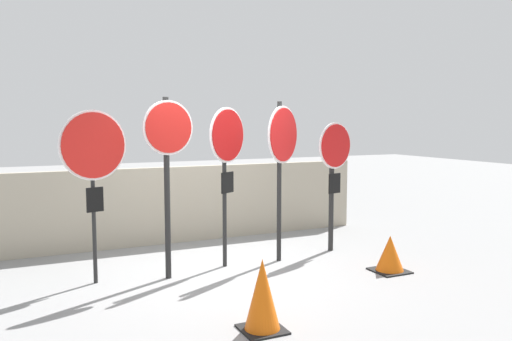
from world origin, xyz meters
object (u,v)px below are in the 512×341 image
object	(u,v)px
stop_sign_2	(227,149)
traffic_cone_0	(262,295)
stop_sign_0	(94,156)
traffic_cone_1	(390,254)
stop_sign_4	(334,163)
stop_sign_3	(282,147)
stop_sign_1	(168,152)

from	to	relation	value
stop_sign_2	traffic_cone_0	world-z (taller)	stop_sign_2
stop_sign_0	traffic_cone_1	size ratio (longest dim) A/B	4.38
stop_sign_0	stop_sign_2	distance (m)	1.85
stop_sign_2	traffic_cone_0	distance (m)	2.68
traffic_cone_0	traffic_cone_1	xyz separation A→B (m)	(2.52, 1.07, -0.11)
stop_sign_4	traffic_cone_0	world-z (taller)	stop_sign_4
stop_sign_2	stop_sign_4	bearing A→B (deg)	-28.85
stop_sign_0	traffic_cone_1	distance (m)	4.28
stop_sign_4	traffic_cone_1	world-z (taller)	stop_sign_4
traffic_cone_1	stop_sign_3	bearing A→B (deg)	135.72
stop_sign_1	stop_sign_3	distance (m)	1.79
stop_sign_0	stop_sign_4	bearing A→B (deg)	-15.37
stop_sign_2	stop_sign_4	world-z (taller)	stop_sign_2
traffic_cone_1	traffic_cone_0	bearing A→B (deg)	-156.99
stop_sign_2	traffic_cone_1	distance (m)	2.76
traffic_cone_0	traffic_cone_1	distance (m)	2.74
stop_sign_0	stop_sign_2	size ratio (longest dim) A/B	0.98
stop_sign_3	stop_sign_1	bearing A→B (deg)	151.02
stop_sign_0	stop_sign_4	size ratio (longest dim) A/B	1.08
traffic_cone_0	traffic_cone_1	size ratio (longest dim) A/B	1.44
stop_sign_2	traffic_cone_1	size ratio (longest dim) A/B	4.49
stop_sign_4	traffic_cone_1	size ratio (longest dim) A/B	4.08
stop_sign_1	stop_sign_3	world-z (taller)	stop_sign_1
stop_sign_2	traffic_cone_0	size ratio (longest dim) A/B	3.12
stop_sign_1	stop_sign_2	xyz separation A→B (m)	(0.92, 0.21, 0.01)
stop_sign_1	stop_sign_4	distance (m)	2.87
stop_sign_0	traffic_cone_1	bearing A→B (deg)	-34.26
traffic_cone_0	stop_sign_1	bearing A→B (deg)	101.40
stop_sign_1	stop_sign_2	world-z (taller)	stop_sign_1
stop_sign_0	stop_sign_3	distance (m)	2.71
stop_sign_4	traffic_cone_1	bearing A→B (deg)	-101.62
traffic_cone_0	traffic_cone_1	bearing A→B (deg)	23.01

